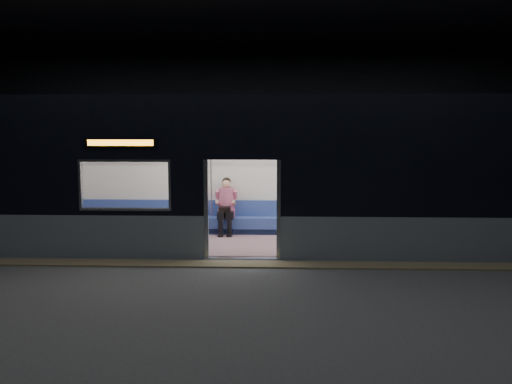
{
  "coord_description": "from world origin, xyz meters",
  "views": [
    {
      "loc": [
        0.7,
        -9.84,
        2.69
      ],
      "look_at": [
        0.23,
        2.3,
        1.24
      ],
      "focal_mm": 38.0,
      "sensor_mm": 36.0,
      "label": 1
    }
  ],
  "objects": [
    {
      "name": "tactile_strip",
      "position": [
        0.0,
        0.55,
        0.01
      ],
      "size": [
        22.8,
        0.5,
        0.03
      ],
      "primitive_type": "cube",
      "color": "#8C7F59",
      "rests_on": "station_floor"
    },
    {
      "name": "transit_map",
      "position": [
        5.0,
        3.85,
        1.48
      ],
      "size": [
        1.02,
        0.03,
        0.66
      ],
      "primitive_type": "cube",
      "color": "white",
      "rests_on": "metro_car"
    },
    {
      "name": "station_floor",
      "position": [
        0.0,
        0.0,
        -0.01
      ],
      "size": [
        24.0,
        14.0,
        0.01
      ],
      "primitive_type": "cube",
      "color": "#47494C",
      "rests_on": "ground"
    },
    {
      "name": "metro_car",
      "position": [
        -0.0,
        2.54,
        1.85
      ],
      "size": [
        18.0,
        3.04,
        3.35
      ],
      "color": "gray",
      "rests_on": "station_floor"
    },
    {
      "name": "handbag",
      "position": [
        -0.58,
        3.31,
        0.68
      ],
      "size": [
        0.29,
        0.25,
        0.14
      ],
      "primitive_type": "cube",
      "rotation": [
        0.0,
        0.0,
        -0.07
      ],
      "color": "black",
      "rests_on": "passenger"
    },
    {
      "name": "station_envelope",
      "position": [
        0.0,
        0.0,
        3.66
      ],
      "size": [
        24.0,
        14.0,
        5.0
      ],
      "color": "black",
      "rests_on": "station_floor"
    },
    {
      "name": "passenger",
      "position": [
        -0.56,
        3.55,
        0.82
      ],
      "size": [
        0.42,
        0.72,
        1.41
      ],
      "rotation": [
        0.0,
        0.0,
        0.08
      ],
      "color": "black",
      "rests_on": "metro_car"
    }
  ]
}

